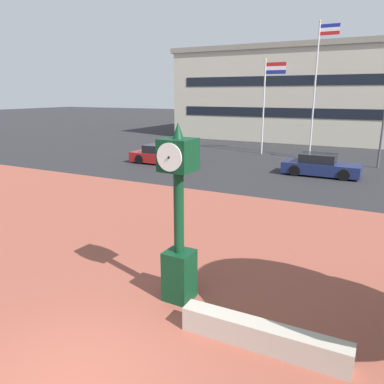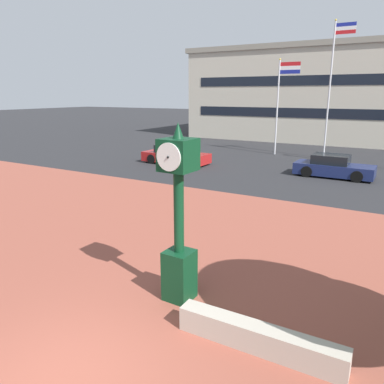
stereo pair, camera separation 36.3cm
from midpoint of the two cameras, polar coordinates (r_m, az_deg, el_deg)
name	(u,v)px [view 1 (the left image)]	position (r m, az deg, el deg)	size (l,w,h in m)	color
plaza_brick_paving	(190,277)	(10.02, -1.31, -12.85)	(44.00, 16.57, 0.01)	brown
planter_wall	(262,336)	(7.57, 9.27, -20.97)	(3.20, 0.40, 0.50)	#ADA393
street_clock	(179,222)	(8.30, -3.28, -4.68)	(0.71, 0.81, 4.09)	#0C381E
car_street_near	(163,155)	(25.61, -4.82, 5.60)	(4.63, 2.06, 1.28)	maroon
car_street_far	(320,166)	(22.95, 18.63, 3.80)	(4.34, 1.84, 1.28)	navy
flagpole_primary	(266,99)	(30.04, 10.96, 13.84)	(1.63, 0.14, 7.20)	silver
flagpole_secondary	(317,83)	(29.21, 18.20, 15.57)	(1.41, 0.14, 9.58)	silver
civic_building	(333,94)	(44.19, 20.63, 13.88)	(31.14, 16.30, 9.23)	beige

